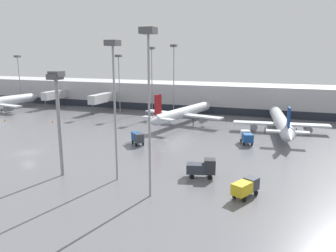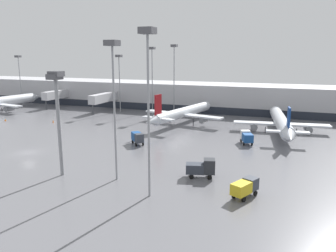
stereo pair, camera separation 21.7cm
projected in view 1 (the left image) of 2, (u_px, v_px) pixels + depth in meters
ground_plane at (28, 153)px, 63.25m from camera, size 320.00×320.00×0.00m
terminal_building at (151, 94)px, 119.12m from camera, size 160.00×30.43×9.00m
parked_jet_1 at (281, 122)px, 79.85m from camera, size 22.75×36.88×8.08m
parked_jet_2 at (182, 113)px, 88.94m from camera, size 23.13×33.87×9.28m
service_truck_0 at (246, 187)px, 43.23m from camera, size 3.42×4.67×2.36m
service_truck_1 at (247, 137)px, 69.42m from camera, size 3.20×4.56×2.62m
service_truck_2 at (138, 137)px, 68.96m from camera, size 3.86×3.99×2.52m
service_truck_3 at (202, 168)px, 50.22m from camera, size 4.74×2.96×2.94m
traffic_cone_0 at (53, 121)px, 91.52m from camera, size 0.38×0.38×0.77m
traffic_cone_1 at (5, 120)px, 93.68m from camera, size 0.48×0.48×0.64m
apron_light_mast_0 at (174, 61)px, 102.45m from camera, size 1.80×1.80×21.74m
apron_light_mast_1 at (56, 95)px, 48.75m from camera, size 1.80×1.80×15.74m
apron_light_mast_2 at (119, 67)px, 106.38m from camera, size 1.80×1.80×18.64m
apron_light_mast_3 at (58, 93)px, 48.82m from camera, size 1.80×1.80×16.17m
apron_light_mast_4 at (152, 62)px, 105.88m from camera, size 1.80×1.80×21.07m
apron_light_mast_5 at (149, 69)px, 40.31m from camera, size 1.80×1.80×21.77m
apron_light_mast_6 at (114, 73)px, 46.35m from camera, size 1.80×1.80×20.53m
apron_light_mast_7 at (18, 66)px, 125.07m from camera, size 1.80×1.80×18.41m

